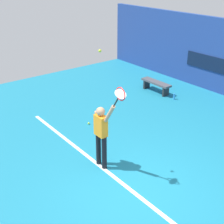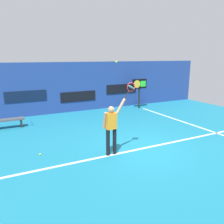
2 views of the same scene
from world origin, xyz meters
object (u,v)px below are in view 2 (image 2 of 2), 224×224
object	(u,v)px
tennis_racket	(131,88)
tennis_ball	(116,62)
spare_ball	(40,154)
scoreboard_clock	(139,85)
tennis_player	(111,126)
water_bottle	(31,123)
court_bench	(8,121)

from	to	relation	value
tennis_racket	tennis_ball	world-z (taller)	tennis_ball
tennis_racket	spare_ball	xyz separation A→B (m)	(-2.89, 1.06, -2.21)
scoreboard_clock	tennis_racket	bearing A→B (deg)	-126.18
tennis_player	tennis_racket	xyz separation A→B (m)	(0.72, -0.00, 1.24)
water_bottle	spare_ball	xyz separation A→B (m)	(-0.31, -3.84, -0.09)
tennis_ball	court_bench	distance (m)	6.45
court_bench	spare_ball	bearing A→B (deg)	-79.69
scoreboard_clock	water_bottle	world-z (taller)	scoreboard_clock
tennis_ball	spare_ball	xyz separation A→B (m)	(-2.30, 1.15, -3.08)
tennis_player	scoreboard_clock	size ratio (longest dim) A/B	1.02
scoreboard_clock	tennis_player	bearing A→B (deg)	-130.58
court_bench	water_bottle	bearing A→B (deg)	0.00
court_bench	water_bottle	size ratio (longest dim) A/B	5.83
scoreboard_clock	tennis_ball	bearing A→B (deg)	-129.38
tennis_ball	scoreboard_clock	size ratio (longest dim) A/B	0.04
tennis_player	tennis_ball	bearing A→B (deg)	-35.45
tennis_player	tennis_racket	distance (m)	1.43
tennis_player	tennis_ball	size ratio (longest dim) A/B	28.29
tennis_racket	water_bottle	world-z (taller)	tennis_racket
court_bench	spare_ball	xyz separation A→B (m)	(0.70, -3.84, -0.30)
tennis_ball	water_bottle	xyz separation A→B (m)	(-1.99, 4.99, -2.99)
tennis_player	scoreboard_clock	bearing A→B (deg)	49.42
tennis_racket	tennis_ball	distance (m)	1.05
tennis_ball	scoreboard_clock	bearing A→B (deg)	50.62
tennis_player	tennis_racket	bearing A→B (deg)	-0.34
tennis_ball	scoreboard_clock	distance (m)	7.79
water_bottle	tennis_player	bearing A→B (deg)	-69.15
spare_ball	scoreboard_clock	bearing A→B (deg)	33.58
tennis_ball	spare_ball	size ratio (longest dim) A/B	1.00
tennis_ball	tennis_player	bearing A→B (deg)	144.55
water_bottle	spare_ball	distance (m)	3.85
tennis_ball	court_bench	size ratio (longest dim) A/B	0.05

